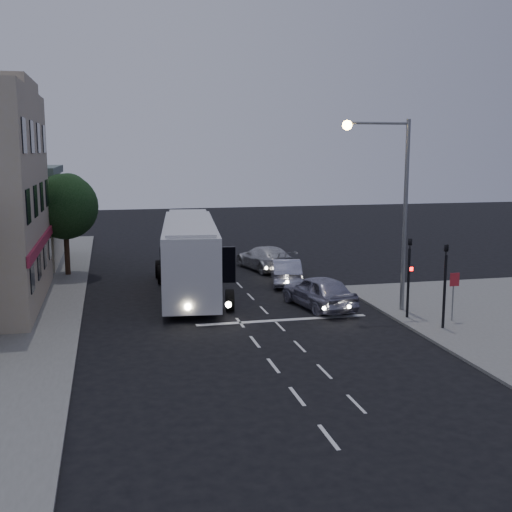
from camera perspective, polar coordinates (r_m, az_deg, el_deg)
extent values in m
plane|color=black|center=(27.25, -0.58, -7.04)|extent=(120.00, 120.00, 0.00)
cube|color=silver|center=(18.23, 6.47, -15.70)|extent=(0.12, 1.60, 0.01)
cube|color=silver|center=(20.84, 3.67, -12.34)|extent=(0.12, 1.60, 0.01)
cube|color=silver|center=(23.55, 1.55, -9.72)|extent=(0.12, 1.60, 0.01)
cube|color=silver|center=(26.32, -0.10, -7.63)|extent=(0.12, 1.60, 0.01)
cube|color=silver|center=(29.13, -1.43, -5.94)|extent=(0.12, 1.60, 0.01)
cube|color=silver|center=(31.98, -2.51, -4.55)|extent=(0.12, 1.60, 0.01)
cube|color=silver|center=(34.86, -3.41, -3.39)|extent=(0.12, 1.60, 0.01)
cube|color=silver|center=(37.75, -4.17, -2.40)|extent=(0.12, 1.60, 0.01)
cube|color=silver|center=(40.66, -4.82, -1.56)|extent=(0.12, 1.60, 0.01)
cube|color=silver|center=(43.58, -5.39, -0.82)|extent=(0.12, 1.60, 0.01)
cube|color=silver|center=(20.46, 8.90, -12.86)|extent=(0.10, 1.50, 0.01)
cube|color=silver|center=(23.09, 6.09, -10.17)|extent=(0.10, 1.50, 0.01)
cube|color=silver|center=(25.79, 3.90, -8.02)|extent=(0.10, 1.50, 0.01)
cube|color=silver|center=(28.55, 2.15, -6.27)|extent=(0.10, 1.50, 0.01)
cube|color=silver|center=(31.36, 0.71, -4.83)|extent=(0.10, 1.50, 0.01)
cube|color=silver|center=(34.20, -0.48, -3.62)|extent=(0.10, 1.50, 0.01)
cube|color=silver|center=(37.06, -1.49, -2.60)|extent=(0.10, 1.50, 0.01)
cube|color=silver|center=(39.95, -2.35, -1.73)|extent=(0.10, 1.50, 0.01)
cube|color=silver|center=(42.85, -3.09, -0.97)|extent=(0.10, 1.50, 0.01)
cube|color=silver|center=(45.76, -3.74, -0.31)|extent=(0.10, 1.50, 0.01)
cube|color=silver|center=(29.58, 2.39, -5.71)|extent=(8.00, 0.35, 0.01)
cube|color=silver|center=(34.98, -5.92, 0.14)|extent=(4.11, 13.20, 3.46)
cube|color=silver|center=(34.74, -5.97, 3.04)|extent=(3.63, 12.72, 0.19)
cube|color=black|center=(28.61, -4.33, -0.82)|extent=(2.49, 0.40, 1.62)
cube|color=black|center=(35.60, -3.87, 1.47)|extent=(1.23, 10.76, 0.97)
cube|color=black|center=(35.27, -8.24, 1.32)|extent=(1.23, 10.76, 0.97)
cube|color=#AC1800|center=(36.31, -3.96, -0.28)|extent=(0.68, 5.92, 1.51)
cube|color=#AC1800|center=(35.99, -8.29, -0.44)|extent=(0.68, 5.92, 1.51)
cylinder|color=black|center=(30.72, -7.32, -4.18)|extent=(0.49, 1.12, 1.08)
cylinder|color=black|center=(31.09, -2.34, -3.95)|extent=(0.49, 1.12, 1.08)
cylinder|color=black|center=(37.78, -8.42, -1.64)|extent=(0.49, 1.12, 1.08)
cylinder|color=black|center=(38.08, -4.36, -1.48)|extent=(0.49, 1.12, 1.08)
cylinder|color=black|center=(39.58, -8.64, -1.14)|extent=(0.49, 1.12, 1.08)
cylinder|color=black|center=(39.86, -4.76, -0.99)|extent=(0.49, 1.12, 1.08)
cylinder|color=#FFF2CC|center=(28.80, -6.07, -4.52)|extent=(0.29, 0.08, 0.28)
cylinder|color=#FFF2CC|center=(29.06, -2.46, -4.35)|extent=(0.29, 0.08, 0.28)
imported|color=#9796AA|center=(31.72, 5.61, -3.17)|extent=(2.90, 5.19, 1.67)
imported|color=#A4A6BA|center=(37.25, 2.68, -1.38)|extent=(2.49, 4.77, 1.50)
imported|color=beige|center=(41.65, 0.79, -0.17)|extent=(3.32, 5.75, 1.57)
cylinder|color=black|center=(30.06, 13.39, -2.36)|extent=(0.12, 0.12, 3.20)
imported|color=black|center=(29.72, 13.54, 1.51)|extent=(0.15, 0.18, 0.90)
cube|color=black|center=(29.77, 13.59, -1.11)|extent=(0.25, 0.12, 0.30)
cube|color=#FF0C0C|center=(29.71, 13.65, -1.13)|extent=(0.16, 0.02, 0.18)
cylinder|color=black|center=(28.66, 16.41, -3.06)|extent=(0.12, 0.12, 3.20)
imported|color=black|center=(28.30, 16.60, 1.00)|extent=(0.18, 0.15, 0.90)
cylinder|color=slate|center=(30.12, 17.09, -3.67)|extent=(0.06, 0.06, 2.00)
cube|color=#A61E27|center=(29.88, 17.24, -2.01)|extent=(0.45, 0.03, 0.60)
cylinder|color=slate|center=(31.04, 13.11, 3.44)|extent=(0.20, 0.20, 9.00)
cylinder|color=slate|center=(30.28, 10.82, 11.52)|extent=(3.00, 0.12, 0.12)
sphere|color=#FFBF59|center=(29.71, 8.11, 11.44)|extent=(0.44, 0.44, 0.44)
cube|color=#A49788|center=(33.86, -20.11, 13.35)|extent=(1.00, 12.00, 0.50)
cube|color=#A49788|center=(33.90, -20.16, 14.19)|extent=(1.00, 6.00, 0.50)
cube|color=#A0213E|center=(34.01, -18.50, 1.15)|extent=(0.15, 12.00, 0.50)
cube|color=black|center=(29.72, -19.28, -1.59)|extent=(0.06, 1.30, 1.50)
cube|color=black|center=(32.65, -18.73, -0.61)|extent=(0.06, 1.30, 1.50)
cube|color=black|center=(35.60, -18.26, 0.21)|extent=(0.06, 1.30, 1.50)
cube|color=black|center=(38.56, -17.87, 0.91)|extent=(0.06, 1.30, 1.50)
cube|color=black|center=(29.32, -19.60, 4.18)|extent=(0.06, 1.30, 1.50)
cube|color=black|center=(32.29, -19.01, 4.64)|extent=(0.06, 1.30, 1.50)
cube|color=black|center=(35.27, -18.52, 5.03)|extent=(0.06, 1.30, 1.50)
cube|color=black|center=(38.25, -18.10, 5.36)|extent=(0.06, 1.30, 1.50)
cube|color=black|center=(29.23, -19.93, 10.04)|extent=(0.06, 1.30, 1.50)
cube|color=black|center=(32.21, -19.30, 9.96)|extent=(0.06, 1.30, 1.50)
cube|color=black|center=(35.19, -18.77, 9.90)|extent=(0.06, 1.30, 1.50)
cube|color=black|center=(38.18, -18.33, 9.85)|extent=(0.06, 1.30, 1.50)
cylinder|color=black|center=(41.08, -16.45, 0.35)|extent=(0.32, 0.32, 2.80)
sphere|color=black|center=(40.75, -16.63, 4.24)|extent=(4.00, 4.00, 4.00)
sphere|color=#294A25|center=(41.29, -16.35, 5.29)|extent=(2.60, 2.60, 2.60)
sphere|color=black|center=(40.14, -17.14, 4.71)|extent=(2.40, 2.40, 2.40)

